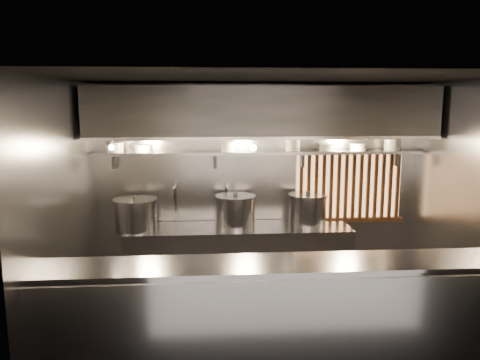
{
  "coord_description": "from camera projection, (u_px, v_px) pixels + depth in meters",
  "views": [
    {
      "loc": [
        -0.73,
        -4.94,
        2.55
      ],
      "look_at": [
        -0.32,
        0.55,
        1.64
      ],
      "focal_mm": 35.0,
      "sensor_mm": 36.0,
      "label": 1
    }
  ],
  "objects": [
    {
      "name": "serving_counter",
      "position": [
        287.0,
        321.0,
        4.3
      ],
      "size": [
        4.5,
        0.56,
        1.13
      ],
      "color": "#99999F",
      "rests_on": "floor"
    },
    {
      "name": "bowl_stack_5",
      "position": [
        358.0,
        147.0,
        6.41
      ],
      "size": [
        0.22,
        0.22,
        0.09
      ],
      "color": "silver",
      "rests_on": "bowl_shelf"
    },
    {
      "name": "wall_back",
      "position": [
        258.0,
        185.0,
        6.58
      ],
      "size": [
        4.5,
        0.0,
        4.5
      ],
      "primitive_type": "plane",
      "rotation": [
        1.57,
        0.0,
        0.0
      ],
      "color": "gray",
      "rests_on": "floor"
    },
    {
      "name": "wall_right",
      "position": [
        471.0,
        206.0,
        5.27
      ],
      "size": [
        0.0,
        3.0,
        3.0
      ],
      "primitive_type": "plane",
      "rotation": [
        1.57,
        0.0,
        -1.57
      ],
      "color": "gray",
      "rests_on": "floor"
    },
    {
      "name": "exhaust_hood",
      "position": [
        262.0,
        112.0,
        6.01
      ],
      "size": [
        4.4,
        0.81,
        0.65
      ],
      "color": "#2D2D30",
      "rests_on": "ceiling"
    },
    {
      "name": "bowl_stack_4",
      "position": [
        327.0,
        147.0,
        6.38
      ],
      "size": [
        0.23,
        0.23,
        0.09
      ],
      "color": "silver",
      "rests_on": "bowl_shelf"
    },
    {
      "name": "wood_screen",
      "position": [
        349.0,
        186.0,
        6.63
      ],
      "size": [
        1.56,
        0.09,
        1.04
      ],
      "color": "#FBB670",
      "rests_on": "wall_back"
    },
    {
      "name": "stock_pot_mid",
      "position": [
        236.0,
        211.0,
        6.28
      ],
      "size": [
        0.59,
        0.59,
        0.46
      ],
      "rotation": [
        0.0,
        0.0,
        0.08
      ],
      "color": "#99999F",
      "rests_on": "cooking_bench"
    },
    {
      "name": "ceiling",
      "position": [
        275.0,
        78.0,
        4.87
      ],
      "size": [
        4.5,
        4.5,
        0.0
      ],
      "primitive_type": "plane",
      "rotation": [
        3.14,
        0.0,
        0.0
      ],
      "color": "black",
      "rests_on": "wall_back"
    },
    {
      "name": "faucet_right",
      "position": [
        226.0,
        194.0,
        6.43
      ],
      "size": [
        0.04,
        0.3,
        0.5
      ],
      "color": "silver",
      "rests_on": "wall_back"
    },
    {
      "name": "pendant_bulb",
      "position": [
        253.0,
        147.0,
        6.18
      ],
      "size": [
        0.09,
        0.09,
        0.19
      ],
      "color": "#2D2D30",
      "rests_on": "exhaust_hood"
    },
    {
      "name": "floor",
      "position": [
        272.0,
        329.0,
        5.33
      ],
      "size": [
        4.5,
        4.5,
        0.0
      ],
      "primitive_type": "plane",
      "color": "black",
      "rests_on": "ground"
    },
    {
      "name": "heat_lamp",
      "position": [
        109.0,
        143.0,
        5.69
      ],
      "size": [
        0.25,
        0.35,
        0.2
      ],
      "color": "#99999F",
      "rests_on": "exhaust_hood"
    },
    {
      "name": "bowl_stack_2",
      "position": [
        228.0,
        147.0,
        6.28
      ],
      "size": [
        0.22,
        0.22,
        0.13
      ],
      "color": "silver",
      "rests_on": "bowl_shelf"
    },
    {
      "name": "stock_pot_right",
      "position": [
        308.0,
        209.0,
        6.36
      ],
      "size": [
        0.56,
        0.56,
        0.46
      ],
      "rotation": [
        0.0,
        0.0,
        -0.06
      ],
      "color": "#99999F",
      "rests_on": "cooking_bench"
    },
    {
      "name": "stock_pot_left",
      "position": [
        136.0,
        214.0,
        6.09
      ],
      "size": [
        0.64,
        0.64,
        0.46
      ],
      "rotation": [
        0.0,
        0.0,
        -0.14
      ],
      "color": "#99999F",
      "rests_on": "cooking_bench"
    },
    {
      "name": "bowl_stack_0",
      "position": [
        115.0,
        147.0,
        6.17
      ],
      "size": [
        0.24,
        0.24,
        0.13
      ],
      "color": "silver",
      "rests_on": "bowl_shelf"
    },
    {
      "name": "bowl_stack_1",
      "position": [
        142.0,
        149.0,
        6.2
      ],
      "size": [
        0.24,
        0.24,
        0.09
      ],
      "color": "silver",
      "rests_on": "bowl_shelf"
    },
    {
      "name": "cooking_bench",
      "position": [
        239.0,
        259.0,
        6.35
      ],
      "size": [
        3.0,
        0.7,
        0.9
      ],
      "primitive_type": "cube",
      "color": "#99999F",
      "rests_on": "floor"
    },
    {
      "name": "bowl_shelf",
      "position": [
        260.0,
        153.0,
        6.32
      ],
      "size": [
        4.4,
        0.34,
        0.04
      ],
      "primitive_type": "cube",
      "color": "#99999F",
      "rests_on": "wall_back"
    },
    {
      "name": "faucet_left",
      "position": [
        175.0,
        195.0,
        6.38
      ],
      "size": [
        0.04,
        0.3,
        0.5
      ],
      "color": "silver",
      "rests_on": "wall_back"
    },
    {
      "name": "wall_left",
      "position": [
        62.0,
        213.0,
        4.94
      ],
      "size": [
        0.0,
        3.0,
        3.0
      ],
      "primitive_type": "plane",
      "rotation": [
        1.57,
        0.0,
        1.57
      ],
      "color": "gray",
      "rests_on": "floor"
    },
    {
      "name": "bowl_stack_6",
      "position": [
        392.0,
        144.0,
        6.44
      ],
      "size": [
        0.23,
        0.23,
        0.17
      ],
      "color": "silver",
      "rests_on": "bowl_shelf"
    },
    {
      "name": "bowl_stack_3",
      "position": [
        293.0,
        145.0,
        6.34
      ],
      "size": [
        0.21,
        0.21,
        0.17
      ],
      "color": "silver",
      "rests_on": "bowl_shelf"
    }
  ]
}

